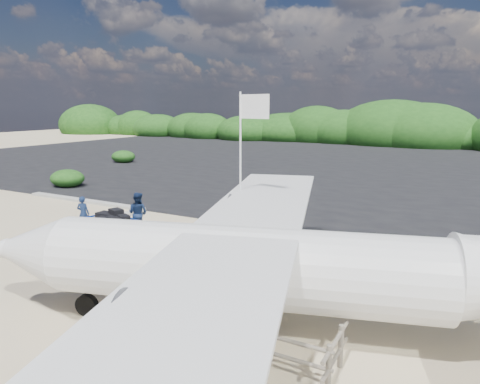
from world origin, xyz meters
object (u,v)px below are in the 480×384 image
object	(u,v)px
crew_a	(83,214)
crew_b	(138,213)
signboard	(236,264)
baggage_cart	(114,242)
flagpole	(240,260)

from	to	relation	value
crew_a	crew_b	world-z (taller)	crew_b
signboard	crew_b	distance (m)	5.90
signboard	crew_a	xyz separation A→B (m)	(-8.22, 0.43, 0.82)
baggage_cart	flagpole	world-z (taller)	flagpole
flagpole	crew_a	xyz separation A→B (m)	(-8.13, -0.07, 0.82)
baggage_cart	crew_a	world-z (taller)	crew_a
flagpole	signboard	bearing A→B (deg)	-79.66
crew_a	flagpole	bearing A→B (deg)	163.59
signboard	crew_b	world-z (taller)	crew_b
signboard	crew_a	distance (m)	8.28
crew_a	crew_b	size ratio (longest dim) A/B	0.86
flagpole	crew_b	size ratio (longest dim) A/B	3.21
flagpole	signboard	world-z (taller)	flagpole
baggage_cart	flagpole	size ratio (longest dim) A/B	0.40
crew_b	crew_a	bearing A→B (deg)	8.50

